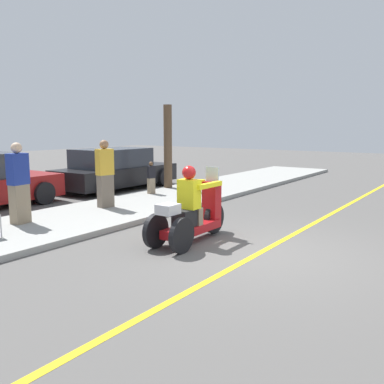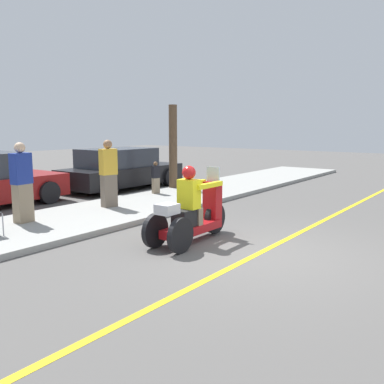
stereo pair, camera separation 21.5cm
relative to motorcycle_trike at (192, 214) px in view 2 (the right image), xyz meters
name	(u,v)px [view 2 (the right image)]	position (x,y,z in m)	size (l,w,h in m)	color
ground_plane	(258,254)	(0.05, -1.41, -0.54)	(60.00, 60.00, 0.00)	#565451
lane_stripe	(257,254)	(0.01, -1.41, -0.53)	(24.00, 0.12, 0.01)	gold
sidewalk_strip	(85,217)	(0.05, 3.19, -0.48)	(28.00, 2.80, 0.12)	#9E9E99
motorcycle_trike	(192,214)	(0.00, 0.00, 0.00)	(2.17, 0.69, 1.48)	black
spectator_far_back	(156,178)	(3.48, 3.96, 0.06)	(0.26, 0.20, 0.99)	gray
spectator_near_curb	(22,184)	(-1.25, 3.64, 0.42)	(0.44, 0.29, 1.74)	gray
spectator_with_child	(109,175)	(1.10, 3.48, 0.42)	(0.46, 0.33, 1.73)	#726656
parked_car_lot_right	(121,169)	(4.15, 6.18, 0.14)	(4.54, 2.07, 1.42)	black
tree_trunk	(173,147)	(4.82, 4.35, 0.97)	(0.28, 0.28, 2.78)	brown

